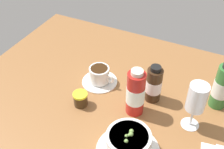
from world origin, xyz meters
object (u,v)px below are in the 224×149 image
porridge_bowl (128,145)px  sauce_bottle_red (136,93)px  wine_glass (197,99)px  sauce_bottle_brown (154,85)px  coffee_cup (100,76)px  sauce_bottle_green (222,87)px  jam_jar (81,99)px

porridge_bowl → sauce_bottle_red: bearing=105.8°
wine_glass → sauce_bottle_red: sauce_bottle_red is taller
sauce_bottle_brown → sauce_bottle_red: (-3.50, -8.34, 1.64)cm
coffee_cup → sauce_bottle_green: (42.35, 7.29, 5.34)cm
coffee_cup → sauce_bottle_green: bearing=9.8°
sauce_bottle_brown → sauce_bottle_green: (21.30, 6.96, 1.64)cm
coffee_cup → jam_jar: coffee_cup is taller
sauce_bottle_red → jam_jar: bearing=-163.6°
wine_glass → sauce_bottle_green: sauce_bottle_green is taller
sauce_bottle_green → porridge_bowl: bearing=-122.3°
sauce_bottle_brown → sauce_bottle_red: bearing=-112.8°
porridge_bowl → coffee_cup: size_ratio=1.41×
sauce_bottle_brown → sauce_bottle_red: 9.19cm
wine_glass → sauce_bottle_brown: size_ratio=1.17×
porridge_bowl → jam_jar: porridge_bowl is taller
jam_jar → sauce_bottle_brown: sauce_bottle_brown is taller
porridge_bowl → sauce_bottle_green: bearing=57.7°
sauce_bottle_green → sauce_bottle_red: bearing=-148.3°
coffee_cup → jam_jar: 13.35cm
coffee_cup → sauce_bottle_green: size_ratio=0.76×
coffee_cup → jam_jar: (-0.50, -13.33, -0.38)cm
coffee_cup → sauce_bottle_brown: sauce_bottle_brown is taller
sauce_bottle_red → coffee_cup: bearing=155.5°
porridge_bowl → wine_glass: size_ratio=1.12×
sauce_bottle_red → sauce_bottle_green: bearing=31.7°
wine_glass → jam_jar: bearing=-168.4°
sauce_bottle_green → sauce_bottle_red: (-24.79, -15.29, -0.00)cm
coffee_cup → wine_glass: 37.69cm
jam_jar → sauce_bottle_red: sauce_bottle_red is taller
sauce_bottle_brown → wine_glass: bearing=-22.0°
porridge_bowl → sauce_bottle_red: (-4.66, 16.52, 4.26)cm
porridge_bowl → wine_glass: 24.56cm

